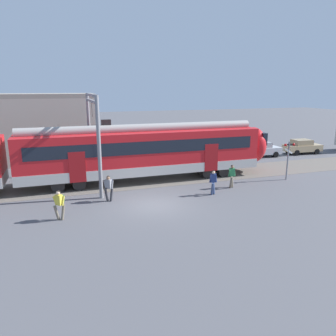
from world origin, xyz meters
The scene contains 10 objects.
ground_plane centered at (0.00, 0.00, 0.00)m, with size 160.00×160.00×0.00m, color #515156.
pedestrian_yellow centered at (-5.42, -0.59, 0.99)m, with size 0.68×0.50×1.67m.
pedestrian_grey centered at (-2.47, 1.57, 0.99)m, with size 0.67×0.51×1.67m.
pedestrian_navy centered at (4.28, 0.71, 0.96)m, with size 0.59×0.62×1.67m.
pedestrian_green centered at (6.22, 1.68, 0.96)m, with size 0.59×0.62×1.67m.
parked_car_silver centered at (14.39, 10.30, 0.78)m, with size 4.05×1.86×1.54m.
parked_car_tan centered at (19.55, 10.27, 0.78)m, with size 4.07×1.90×1.54m.
catenary_gantry centered at (-2.86, 5.55, 4.31)m, with size 0.24×6.64×6.53m.
crossing_signal centered at (11.28, 2.18, 2.01)m, with size 0.96×0.22×3.00m.
background_building centered at (-9.11, 15.37, 3.21)m, with size 14.70×5.00×9.20m.
Camera 1 is at (-5.14, -18.08, 6.94)m, focal length 35.00 mm.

